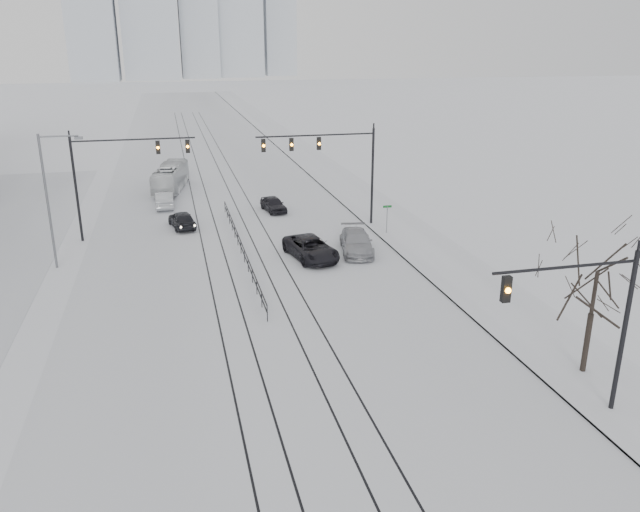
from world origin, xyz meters
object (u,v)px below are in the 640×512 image
at_px(sedan_nb_front, 311,248).
at_px(box_truck, 171,178).
at_px(traffic_mast_near, 592,314).
at_px(sedan_sb_outer, 164,200).
at_px(sedan_nb_right, 356,242).
at_px(bare_tree, 596,283).
at_px(sedan_nb_far, 273,204).
at_px(sedan_sb_inner, 182,220).

distance_m(sedan_nb_front, box_truck, 26.18).
bearing_deg(traffic_mast_near, sedan_sb_outer, 112.34).
distance_m(traffic_mast_near, sedan_nb_right, 22.76).
bearing_deg(sedan_sb_outer, sedan_nb_right, 128.07).
bearing_deg(bare_tree, sedan_nb_front, 114.52).
bearing_deg(sedan_nb_front, sedan_nb_right, -1.59).
distance_m(bare_tree, sedan_nb_far, 33.63).
height_order(bare_tree, sedan_sb_outer, bare_tree).
relative_size(sedan_sb_outer, sedan_nb_front, 0.82).
bearing_deg(sedan_sb_outer, traffic_mast_near, 111.70).
height_order(sedan_sb_inner, sedan_sb_outer, sedan_sb_outer).
relative_size(sedan_sb_inner, sedan_sb_outer, 0.92).
xyz_separation_m(bare_tree, sedan_sb_inner, (-17.10, 28.73, -3.78)).
xyz_separation_m(traffic_mast_near, box_truck, (-15.32, 46.23, -3.23)).
distance_m(bare_tree, sedan_nb_right, 20.28).
xyz_separation_m(sedan_sb_outer, sedan_nb_far, (9.54, -3.85, -0.08)).
relative_size(sedan_sb_outer, sedan_nb_right, 0.85).
height_order(sedan_nb_front, box_truck, box_truck).
distance_m(sedan_sb_inner, box_truck, 14.53).
relative_size(bare_tree, sedan_nb_far, 1.55).
bearing_deg(traffic_mast_near, sedan_nb_front, 105.75).
bearing_deg(box_truck, sedan_sb_outer, 95.33).
bearing_deg(sedan_nb_front, bare_tree, -76.16).
bearing_deg(traffic_mast_near, box_truck, 108.33).
relative_size(traffic_mast_near, sedan_sb_outer, 1.55).
bearing_deg(box_truck, sedan_nb_front, 121.67).
bearing_deg(bare_tree, sedan_sb_inner, 120.76).
bearing_deg(sedan_nb_right, sedan_sb_inner, 152.63).
distance_m(sedan_nb_front, sedan_nb_far, 13.48).
bearing_deg(sedan_nb_right, box_truck, 128.59).
distance_m(traffic_mast_near, sedan_nb_far, 36.01).
height_order(traffic_mast_near, box_truck, traffic_mast_near).
height_order(traffic_mast_near, sedan_sb_inner, traffic_mast_near).
relative_size(bare_tree, sedan_nb_right, 1.14).
relative_size(sedan_nb_front, sedan_nb_far, 1.40).
height_order(bare_tree, sedan_nb_front, bare_tree).
bearing_deg(sedan_sb_inner, sedan_sb_outer, -90.24).
relative_size(sedan_nb_far, box_truck, 0.41).
height_order(sedan_nb_far, box_truck, box_truck).
relative_size(sedan_nb_right, sedan_nb_far, 1.36).
relative_size(traffic_mast_near, bare_tree, 1.15).
bearing_deg(sedan_sb_outer, bare_tree, 116.48).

